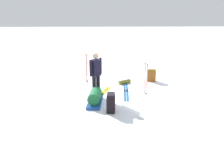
{
  "coord_description": "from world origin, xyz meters",
  "views": [
    {
      "loc": [
        7.59,
        -0.26,
        3.01
      ],
      "look_at": [
        0.0,
        0.0,
        0.7
      ],
      "focal_mm": 32.11,
      "sensor_mm": 36.0,
      "label": 1
    }
  ],
  "objects_px": {
    "ski_pair_near": "(101,94)",
    "ski_pair_far": "(126,91)",
    "gear_sled": "(95,97)",
    "skier_standing": "(96,73)",
    "ski_poles_planted_far": "(146,77)",
    "backpack_bright": "(111,103)",
    "sleeping_mat_rolled": "(125,82)",
    "backpack_large_dark": "(152,75)",
    "ski_poles_planted_near": "(86,67)"
  },
  "relations": [
    {
      "from": "backpack_bright",
      "to": "gear_sled",
      "type": "xyz_separation_m",
      "value": [
        -0.62,
        -0.53,
        -0.08
      ]
    },
    {
      "from": "skier_standing",
      "to": "backpack_large_dark",
      "type": "xyz_separation_m",
      "value": [
        -1.79,
        2.45,
        -0.68
      ]
    },
    {
      "from": "ski_pair_near",
      "to": "ski_poles_planted_far",
      "type": "relative_size",
      "value": 1.35
    },
    {
      "from": "ski_pair_far",
      "to": "ski_poles_planted_near",
      "type": "xyz_separation_m",
      "value": [
        -1.16,
        -1.66,
        0.71
      ]
    },
    {
      "from": "ski_pair_far",
      "to": "skier_standing",
      "type": "bearing_deg",
      "value": -62.71
    },
    {
      "from": "ski_pair_near",
      "to": "gear_sled",
      "type": "distance_m",
      "value": 0.83
    },
    {
      "from": "backpack_bright",
      "to": "ski_poles_planted_near",
      "type": "distance_m",
      "value": 3.09
    },
    {
      "from": "ski_pair_far",
      "to": "gear_sled",
      "type": "xyz_separation_m",
      "value": [
        1.12,
        -1.19,
        0.21
      ]
    },
    {
      "from": "ski_poles_planted_near",
      "to": "sleeping_mat_rolled",
      "type": "bearing_deg",
      "value": 80.67
    },
    {
      "from": "gear_sled",
      "to": "backpack_large_dark",
      "type": "bearing_deg",
      "value": 132.88
    },
    {
      "from": "skier_standing",
      "to": "backpack_bright",
      "type": "distance_m",
      "value": 1.4
    },
    {
      "from": "sleeping_mat_rolled",
      "to": "gear_sled",
      "type": "bearing_deg",
      "value": -31.28
    },
    {
      "from": "skier_standing",
      "to": "backpack_large_dark",
      "type": "height_order",
      "value": "skier_standing"
    },
    {
      "from": "ski_pair_near",
      "to": "ski_pair_far",
      "type": "height_order",
      "value": "same"
    },
    {
      "from": "backpack_large_dark",
      "to": "sleeping_mat_rolled",
      "type": "bearing_deg",
      "value": -76.5
    },
    {
      "from": "gear_sled",
      "to": "sleeping_mat_rolled",
      "type": "relative_size",
      "value": 1.98
    },
    {
      "from": "skier_standing",
      "to": "sleeping_mat_rolled",
      "type": "height_order",
      "value": "skier_standing"
    },
    {
      "from": "ski_poles_planted_far",
      "to": "gear_sled",
      "type": "height_order",
      "value": "ski_poles_planted_far"
    },
    {
      "from": "ski_poles_planted_near",
      "to": "backpack_large_dark",
      "type": "bearing_deg",
      "value": 90.52
    },
    {
      "from": "ski_poles_planted_far",
      "to": "ski_pair_far",
      "type": "bearing_deg",
      "value": -113.67
    },
    {
      "from": "ski_pair_near",
      "to": "backpack_large_dark",
      "type": "bearing_deg",
      "value": 123.66
    },
    {
      "from": "gear_sled",
      "to": "ski_pair_far",
      "type": "bearing_deg",
      "value": 133.26
    },
    {
      "from": "ski_poles_planted_far",
      "to": "ski_pair_near",
      "type": "bearing_deg",
      "value": -89.39
    },
    {
      "from": "backpack_bright",
      "to": "sleeping_mat_rolled",
      "type": "distance_m",
      "value": 2.71
    },
    {
      "from": "ski_pair_far",
      "to": "backpack_large_dark",
      "type": "bearing_deg",
      "value": 132.53
    },
    {
      "from": "gear_sled",
      "to": "skier_standing",
      "type": "bearing_deg",
      "value": 176.88
    },
    {
      "from": "ski_poles_planted_far",
      "to": "sleeping_mat_rolled",
      "type": "height_order",
      "value": "ski_poles_planted_far"
    },
    {
      "from": "sleeping_mat_rolled",
      "to": "backpack_large_dark",
      "type": "bearing_deg",
      "value": 103.5
    },
    {
      "from": "gear_sled",
      "to": "sleeping_mat_rolled",
      "type": "height_order",
      "value": "gear_sled"
    },
    {
      "from": "skier_standing",
      "to": "ski_poles_planted_far",
      "type": "bearing_deg",
      "value": 98.54
    },
    {
      "from": "ski_pair_near",
      "to": "ski_poles_planted_near",
      "type": "distance_m",
      "value": 1.78
    },
    {
      "from": "backpack_bright",
      "to": "sleeping_mat_rolled",
      "type": "xyz_separation_m",
      "value": [
        -2.62,
        0.68,
        -0.21
      ]
    },
    {
      "from": "ski_pair_far",
      "to": "sleeping_mat_rolled",
      "type": "bearing_deg",
      "value": 178.03
    },
    {
      "from": "ski_pair_near",
      "to": "sleeping_mat_rolled",
      "type": "relative_size",
      "value": 3.02
    },
    {
      "from": "skier_standing",
      "to": "ski_poles_planted_near",
      "type": "height_order",
      "value": "skier_standing"
    },
    {
      "from": "skier_standing",
      "to": "backpack_large_dark",
      "type": "distance_m",
      "value": 3.11
    },
    {
      "from": "ski_pair_near",
      "to": "sleeping_mat_rolled",
      "type": "xyz_separation_m",
      "value": [
        -1.22,
        1.02,
        0.08
      ]
    },
    {
      "from": "backpack_large_dark",
      "to": "ski_poles_planted_near",
      "type": "height_order",
      "value": "ski_poles_planted_near"
    },
    {
      "from": "backpack_bright",
      "to": "sleeping_mat_rolled",
      "type": "bearing_deg",
      "value": 165.39
    },
    {
      "from": "skier_standing",
      "to": "ski_pair_near",
      "type": "xyz_separation_m",
      "value": [
        -0.26,
        0.17,
        -0.94
      ]
    },
    {
      "from": "ski_pair_far",
      "to": "ski_poles_planted_far",
      "type": "xyz_separation_m",
      "value": [
        0.32,
        0.72,
        0.68
      ]
    },
    {
      "from": "skier_standing",
      "to": "backpack_bright",
      "type": "bearing_deg",
      "value": 24.03
    },
    {
      "from": "ski_pair_near",
      "to": "ski_pair_far",
      "type": "xyz_separation_m",
      "value": [
        -0.33,
        0.99,
        -0.0
      ]
    },
    {
      "from": "ski_pair_far",
      "to": "ski_pair_near",
      "type": "bearing_deg",
      "value": -71.39
    },
    {
      "from": "backpack_large_dark",
      "to": "skier_standing",
      "type": "bearing_deg",
      "value": -53.94
    },
    {
      "from": "ski_pair_far",
      "to": "ski_poles_planted_far",
      "type": "bearing_deg",
      "value": 66.33
    },
    {
      "from": "backpack_large_dark",
      "to": "ski_poles_planted_near",
      "type": "bearing_deg",
      "value": -89.48
    },
    {
      "from": "backpack_large_dark",
      "to": "sleeping_mat_rolled",
      "type": "height_order",
      "value": "backpack_large_dark"
    },
    {
      "from": "backpack_large_dark",
      "to": "gear_sled",
      "type": "xyz_separation_m",
      "value": [
        2.31,
        -2.48,
        -0.05
      ]
    },
    {
      "from": "backpack_bright",
      "to": "gear_sled",
      "type": "bearing_deg",
      "value": -139.07
    }
  ]
}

